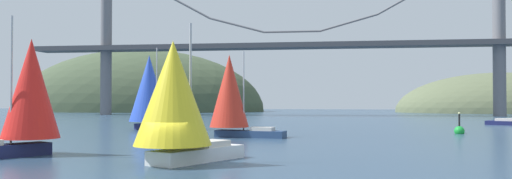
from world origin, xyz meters
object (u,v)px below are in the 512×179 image
sailboat_yellow_sail (175,99)px  sailboat_scarlet_sail (231,94)px  sailboat_red_spinnaker (28,94)px  channel_buoy (459,130)px  sailboat_blue_spinnaker (150,91)px

sailboat_yellow_sail → sailboat_scarlet_sail: size_ratio=0.97×
sailboat_red_spinnaker → channel_buoy: bearing=38.1°
sailboat_scarlet_sail → channel_buoy: 25.73m
sailboat_red_spinnaker → sailboat_scarlet_sail: bearing=61.2°
sailboat_scarlet_sail → sailboat_blue_spinnaker: bearing=138.7°
sailboat_blue_spinnaker → channel_buoy: bearing=-4.4°
sailboat_yellow_sail → sailboat_blue_spinnaker: bearing=112.4°
sailboat_blue_spinnaker → sailboat_scarlet_sail: bearing=-41.3°
sailboat_scarlet_sail → sailboat_red_spinnaker: sailboat_red_spinnaker is taller
sailboat_scarlet_sail → sailboat_red_spinnaker: bearing=-118.8°
sailboat_red_spinnaker → channel_buoy: 43.82m
sailboat_yellow_sail → channel_buoy: (23.03, 30.26, -3.43)m
sailboat_scarlet_sail → channel_buoy: bearing=18.9°
sailboat_yellow_sail → sailboat_red_spinnaker: bearing=163.6°
channel_buoy → sailboat_blue_spinnaker: bearing=175.6°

